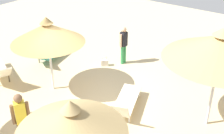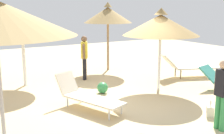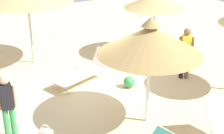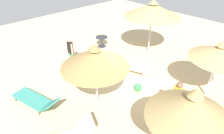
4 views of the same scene
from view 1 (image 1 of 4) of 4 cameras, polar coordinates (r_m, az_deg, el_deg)
The scene contains 11 objects.
ground at distance 9.80m, azimuth -5.20°, elevation -6.92°, with size 24.00×24.00×0.10m, color beige.
parasol_umbrella_far_left at distance 9.67m, azimuth -12.46°, elevation 6.51°, with size 2.41×2.41×2.64m.
parasol_umbrella_far_right at distance 5.70m, azimuth -7.97°, elevation -10.37°, with size 2.21×2.21×2.50m.
parasol_umbrella_center at distance 8.02m, azimuth 20.46°, elevation 3.63°, with size 3.00×3.00×3.01m.
lounge_chair_front at distance 12.51m, azimuth -12.11°, elevation 2.73°, with size 2.30×1.21×0.73m.
lounge_chair_back at distance 9.08m, azimuth 2.56°, elevation -6.85°, with size 2.12×1.27×0.85m.
person_standing_edge at distance 11.74m, azimuth 2.27°, elevation 4.63°, with size 0.44×0.24×1.57m.
person_standing_far_left at distance 7.86m, azimuth -17.24°, elevation -9.46°, with size 0.41×0.33×1.63m.
handbag at distance 11.83m, azimuth -1.45°, elevation 0.88°, with size 0.33×0.33×0.42m.
side_table_round at distance 11.40m, azimuth 15.13°, elevation 0.38°, with size 0.74×0.74×0.63m.
beach_ball at distance 9.09m, azimuth -6.31°, elevation -8.39°, with size 0.35×0.35×0.35m, color #338C4C.
Camera 1 is at (5.87, 5.48, 5.56)m, focal length 46.94 mm.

